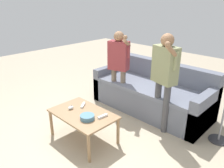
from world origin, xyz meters
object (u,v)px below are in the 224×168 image
object	(u,v)px
game_remote_nunchuk	(71,108)
player_right	(164,72)
player_left	(119,61)
game_remote_wand_near	(83,105)
snack_bowl	(87,117)
coffee_table	(83,116)
couch	(152,94)
game_remote_wand_far	(103,116)

from	to	relation	value
game_remote_nunchuk	player_right	size ratio (longest dim) A/B	0.06
player_left	game_remote_wand_near	bearing A→B (deg)	-79.47
snack_bowl	game_remote_nunchuk	bearing A→B (deg)	177.96
game_remote_nunchuk	player_right	xyz separation A→B (m)	(0.86, 1.07, 0.49)
coffee_table	game_remote_wand_near	xyz separation A→B (m)	(-0.17, 0.14, 0.07)
couch	game_remote_wand_near	distance (m)	1.39
player_left	game_remote_wand_near	distance (m)	1.09
coffee_table	game_remote_nunchuk	xyz separation A→B (m)	(-0.22, -0.05, 0.08)
snack_bowl	game_remote_wand_far	bearing A→B (deg)	57.96
player_left	game_remote_nunchuk	bearing A→B (deg)	-83.56
snack_bowl	player_right	distance (m)	1.27
game_remote_wand_far	player_right	bearing A→B (deg)	68.52
coffee_table	player_right	xyz separation A→B (m)	(0.64, 1.02, 0.57)
game_remote_nunchuk	player_right	world-z (taller)	player_right
game_remote_wand_near	player_left	bearing A→B (deg)	100.53
snack_bowl	player_left	size ratio (longest dim) A/B	0.14
coffee_table	game_remote_nunchuk	distance (m)	0.24
game_remote_wand_near	game_remote_wand_far	distance (m)	0.45
snack_bowl	player_left	bearing A→B (deg)	113.91
coffee_table	player_left	distance (m)	1.28
coffee_table	game_remote_wand_near	size ratio (longest dim) A/B	6.14
coffee_table	game_remote_nunchuk	size ratio (longest dim) A/B	10.64
game_remote_nunchuk	player_right	distance (m)	1.45
game_remote_nunchuk	game_remote_wand_near	size ratio (longest dim) A/B	0.58
game_remote_nunchuk	game_remote_wand_far	distance (m)	0.53
coffee_table	player_right	size ratio (longest dim) A/B	0.62
player_right	game_remote_wand_far	xyz separation A→B (m)	(-0.35, -0.90, -0.50)
coffee_table	player_left	xyz separation A→B (m)	(-0.35, 1.12, 0.51)
player_right	game_remote_wand_near	distance (m)	1.30
coffee_table	game_remote_wand_far	world-z (taller)	game_remote_wand_far
snack_bowl	game_remote_nunchuk	world-z (taller)	snack_bowl
game_remote_wand_near	player_right	bearing A→B (deg)	47.47
game_remote_wand_near	game_remote_wand_far	world-z (taller)	same
player_left	snack_bowl	bearing A→B (deg)	-66.09
player_left	game_remote_wand_near	xyz separation A→B (m)	(0.18, -0.98, -0.45)
snack_bowl	game_remote_wand_near	bearing A→B (deg)	149.49
couch	game_remote_wand_far	bearing A→B (deg)	-84.37
game_remote_nunchuk	player_left	size ratio (longest dim) A/B	0.06
player_left	player_right	bearing A→B (deg)	-5.57
couch	snack_bowl	xyz separation A→B (m)	(0.02, -1.54, 0.15)
couch	game_remote_wand_far	world-z (taller)	couch
snack_bowl	player_left	world-z (taller)	player_left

